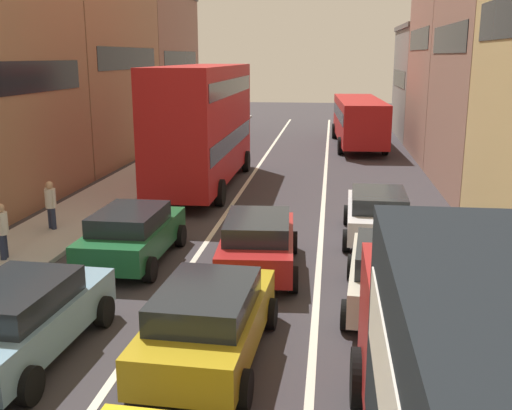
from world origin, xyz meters
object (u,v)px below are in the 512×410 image
removalist_box_truck (497,402)px  bus_mid_queue_primary (203,121)px  wagon_right_lane_far (378,213)px  hatchback_centre_lane_third (258,242)px  sedan_centre_lane_second (208,320)px  bus_far_queue_secondary (359,118)px  sedan_left_lane_third (132,233)px  pedestrian_mid_sidewalk (51,204)px  wagon_left_lane_second (21,317)px  pedestrian_near_kerb (2,230)px  sedan_right_lane_behind_truck (392,272)px

removalist_box_truck → bus_mid_queue_primary: 20.22m
wagon_right_lane_far → hatchback_centre_lane_third: bearing=137.2°
sedan_centre_lane_second → bus_far_queue_secondary: 27.91m
bus_mid_queue_primary → bus_far_queue_secondary: size_ratio=0.99×
removalist_box_truck → wagon_right_lane_far: size_ratio=1.77×
wagon_right_lane_far → bus_far_queue_secondary: bearing=1.1°
sedan_left_lane_third → pedestrian_mid_sidewalk: pedestrian_mid_sidewalk is taller
bus_far_queue_secondary → wagon_left_lane_second: bearing=162.8°
wagon_left_lane_second → bus_mid_queue_primary: bearing=1.7°
wagon_left_lane_second → wagon_right_lane_far: 10.99m
sedan_centre_lane_second → pedestrian_near_kerb: bearing=57.5°
sedan_centre_lane_second → pedestrian_mid_sidewalk: (-6.54, 7.50, 0.15)m
hatchback_centre_lane_third → pedestrian_near_kerb: pedestrian_near_kerb is taller
wagon_left_lane_second → sedan_right_lane_behind_truck: 7.68m
wagon_left_lane_second → pedestrian_mid_sidewalk: bearing=24.4°
sedan_centre_lane_second → removalist_box_truck: bearing=-134.2°
removalist_box_truck → pedestrian_mid_sidewalk: 15.64m
bus_mid_queue_primary → bus_far_queue_secondary: bearing=-28.4°
sedan_left_lane_third → bus_mid_queue_primary: (-0.06, 9.67, 2.03)m
hatchback_centre_lane_third → pedestrian_mid_sidewalk: 7.36m
sedan_centre_lane_second → pedestrian_mid_sidewalk: 9.95m
sedan_centre_lane_second → bus_mid_queue_primary: bus_mid_queue_primary is taller
sedan_centre_lane_second → hatchback_centre_lane_third: same height
wagon_left_lane_second → pedestrian_near_kerb: pedestrian_near_kerb is taller
hatchback_centre_lane_third → bus_far_queue_secondary: size_ratio=0.42×
sedan_left_lane_third → sedan_centre_lane_second: bearing=-147.9°
sedan_centre_lane_second → pedestrian_mid_sidewalk: bearing=43.6°
wagon_left_lane_second → bus_far_queue_secondary: 28.88m
hatchback_centre_lane_third → pedestrian_near_kerb: bearing=88.4°
sedan_centre_lane_second → pedestrian_near_kerb: pedestrian_near_kerb is taller
sedan_right_lane_behind_truck → bus_mid_queue_primary: bearing=33.4°
sedan_centre_lane_second → wagon_right_lane_far: same height
sedan_right_lane_behind_truck → wagon_left_lane_second: bearing=119.0°
sedan_centre_lane_second → wagon_right_lane_far: (3.58, 8.15, 0.00)m
sedan_left_lane_third → pedestrian_mid_sidewalk: size_ratio=2.60×
sedan_centre_lane_second → sedan_right_lane_behind_truck: size_ratio=0.99×
sedan_right_lane_behind_truck → bus_mid_queue_primary: size_ratio=0.42×
sedan_centre_lane_second → wagon_left_lane_second: 3.43m
wagon_left_lane_second → sedan_left_lane_third: size_ratio=1.01×
hatchback_centre_lane_third → removalist_box_truck: bearing=-162.0°
sedan_centre_lane_second → hatchback_centre_lane_third: size_ratio=0.99×
pedestrian_near_kerb → removalist_box_truck: bearing=-54.0°
pedestrian_near_kerb → pedestrian_mid_sidewalk: same height
sedan_right_lane_behind_truck → wagon_right_lane_far: 5.21m
wagon_left_lane_second → hatchback_centre_lane_third: bearing=-33.4°
removalist_box_truck → hatchback_centre_lane_third: bearing=21.7°
wagon_right_lane_far → wagon_left_lane_second: bearing=142.0°
sedan_right_lane_behind_truck → pedestrian_mid_sidewalk: pedestrian_mid_sidewalk is taller
wagon_left_lane_second → hatchback_centre_lane_third: same height
wagon_left_lane_second → pedestrian_near_kerb: size_ratio=2.64×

